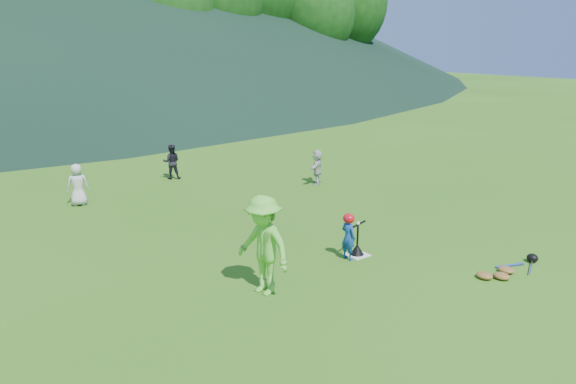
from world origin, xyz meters
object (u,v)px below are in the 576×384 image
object	(u,v)px
batter_child	(348,237)
fielder_d	(317,167)
home_plate	(357,255)
adult_coach	(263,245)
fielder_b	(172,162)
batting_tee	(357,250)
equipment_pile	(507,270)
fielder_a	(78,185)

from	to	relation	value
batter_child	fielder_d	bearing A→B (deg)	-38.06
home_plate	adult_coach	bearing A→B (deg)	-173.83
adult_coach	fielder_b	distance (m)	9.54
fielder_d	batting_tee	xyz separation A→B (m)	(-3.40, -5.37, -0.43)
fielder_d	batting_tee	size ratio (longest dim) A/B	1.65
home_plate	equipment_pile	distance (m)	3.09
fielder_d	equipment_pile	xyz separation A→B (m)	(-1.66, -7.92, -0.49)
batter_child	fielder_d	xyz separation A→B (m)	(3.71, 5.41, 0.06)
batter_child	fielder_d	distance (m)	6.56
batting_tee	equipment_pile	distance (m)	3.09
fielder_b	batting_tee	xyz separation A→B (m)	(0.08, -8.87, -0.46)
batter_child	fielder_b	distance (m)	8.91
adult_coach	fielder_a	xyz separation A→B (m)	(-0.90, 7.91, -0.34)
equipment_pile	fielder_b	bearing A→B (deg)	99.03
fielder_d	fielder_b	bearing A→B (deg)	-84.68
adult_coach	batter_child	bearing A→B (deg)	86.49
home_plate	batting_tee	world-z (taller)	batting_tee
home_plate	fielder_b	xyz separation A→B (m)	(-0.08, 8.87, 0.58)
fielder_b	fielder_d	distance (m)	4.93
fielder_a	fielder_d	size ratio (longest dim) A/B	1.07
adult_coach	fielder_d	size ratio (longest dim) A/B	1.68
home_plate	fielder_a	bearing A→B (deg)	115.33
fielder_a	batting_tee	distance (m)	8.44
home_plate	batting_tee	size ratio (longest dim) A/B	0.66
fielder_a	fielder_b	distance (m)	3.74
home_plate	fielder_a	xyz separation A→B (m)	(-3.61, 7.62, 0.59)
batter_child	equipment_pile	xyz separation A→B (m)	(2.05, -2.52, -0.43)
fielder_a	batting_tee	world-z (taller)	fielder_a
home_plate	batter_child	bearing A→B (deg)	-173.96
batter_child	batting_tee	distance (m)	0.49
adult_coach	batting_tee	bearing A→B (deg)	86.47
batter_child	equipment_pile	world-z (taller)	batter_child
batter_child	equipment_pile	bearing A→B (deg)	-144.45
adult_coach	equipment_pile	distance (m)	5.06
home_plate	adult_coach	size ratio (longest dim) A/B	0.24
adult_coach	fielder_d	xyz separation A→B (m)	(6.10, 5.66, -0.38)
equipment_pile	fielder_a	bearing A→B (deg)	117.72
home_plate	fielder_a	distance (m)	8.45
batting_tee	equipment_pile	xyz separation A→B (m)	(1.74, -2.55, -0.06)
adult_coach	equipment_pile	bearing A→B (deg)	53.36
fielder_b	batting_tee	bearing A→B (deg)	118.13
batter_child	equipment_pile	size ratio (longest dim) A/B	0.55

